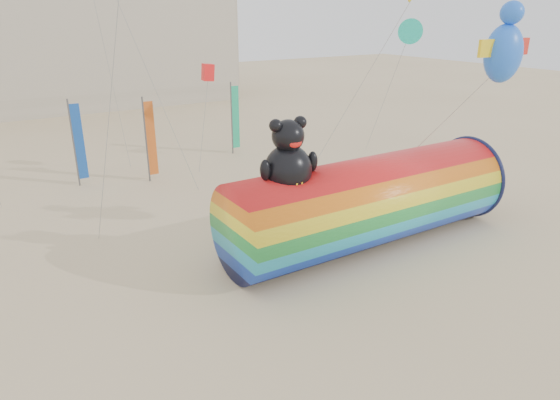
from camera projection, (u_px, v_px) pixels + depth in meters
ground at (289, 268)px, 20.47m from camera, size 160.00×160.00×0.00m
windsock_assembly at (369, 199)px, 22.01m from camera, size 13.64×4.16×6.29m
kite_handler at (387, 188)px, 27.42m from camera, size 0.58×0.40×1.52m
fabric_bundle at (420, 202)px, 27.10m from camera, size 2.62×1.35×0.41m
festival_banners at (160, 132)px, 31.86m from camera, size 11.81×3.16×5.20m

